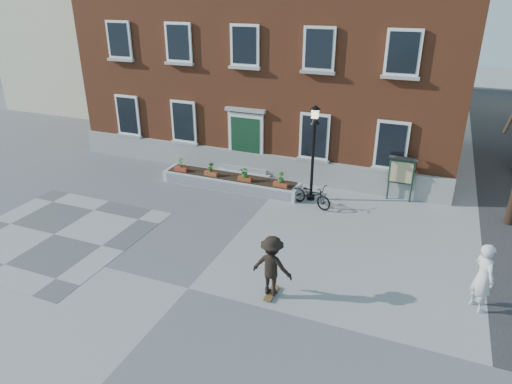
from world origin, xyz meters
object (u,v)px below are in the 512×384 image
at_px(bicycle, 311,195).
at_px(lamp_post, 314,140).
at_px(skateboarder, 272,266).
at_px(notice_board, 402,172).
at_px(bystander, 483,277).

bearing_deg(bicycle, lamp_post, 36.33).
height_order(lamp_post, skateboarder, lamp_post).
height_order(lamp_post, notice_board, lamp_post).
xyz_separation_m(lamp_post, skateboarder, (0.75, -6.69, -1.57)).
xyz_separation_m(bicycle, bystander, (5.93, -4.53, 0.51)).
height_order(bicycle, notice_board, notice_board).
height_order(notice_board, skateboarder, notice_board).
bearing_deg(skateboarder, bicycle, 95.35).
xyz_separation_m(bystander, notice_board, (-2.75, 6.37, 0.27)).
bearing_deg(bystander, skateboarder, 72.35).
relative_size(bicycle, bystander, 0.92).
xyz_separation_m(bicycle, lamp_post, (-0.18, 0.60, 2.06)).
bearing_deg(skateboarder, lamp_post, 96.39).
distance_m(bicycle, notice_board, 3.76).
xyz_separation_m(notice_board, skateboarder, (-2.61, -7.93, -0.30)).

